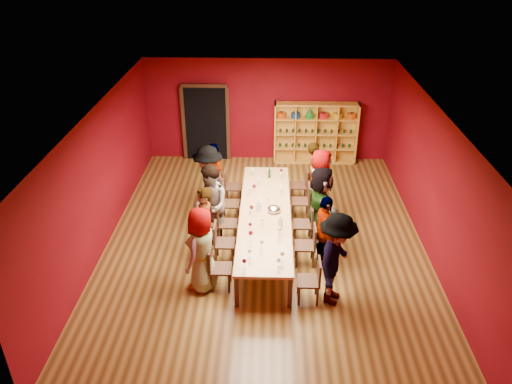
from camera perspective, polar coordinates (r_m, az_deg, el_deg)
room_shell at (r=10.47m, az=1.09°, el=1.22°), size 7.10×9.10×3.04m
tasting_table at (r=10.86m, az=1.05°, el=-2.54°), size 1.10×4.50×0.75m
doorway at (r=14.80m, az=-5.74°, el=7.87°), size 1.40×0.17×2.30m
shelving_unit at (r=14.68m, az=6.80°, el=7.05°), size 2.40×0.40×1.80m
chair_person_left_0 at (r=9.69m, az=-4.55°, el=-8.40°), size 0.42×0.42×0.89m
person_left_0 at (r=9.50m, az=-6.22°, el=-6.56°), size 0.74×0.96×1.73m
chair_person_left_1 at (r=10.39m, az=-4.07°, el=-5.54°), size 0.42×0.42×0.89m
person_left_1 at (r=10.23m, az=-5.90°, el=-3.84°), size 0.58×0.71×1.70m
chair_person_left_2 at (r=11.03m, az=-3.70°, el=-3.32°), size 0.42×0.42×0.89m
person_left_2 at (r=10.84m, az=-5.19°, el=-1.42°), size 0.73×0.99×1.82m
chair_person_left_3 at (r=11.78m, az=-3.33°, el=-1.08°), size 0.42×0.42×0.89m
person_left_3 at (r=11.61m, az=-5.43°, el=0.88°), size 0.64×1.27×1.88m
chair_person_left_4 at (r=12.53m, az=-3.01°, el=0.86°), size 0.42×0.42×0.89m
person_left_4 at (r=12.43m, az=-4.79°, el=2.14°), size 0.79×1.04×1.61m
chair_person_right_0 at (r=9.41m, az=6.50°, el=-9.78°), size 0.42×0.42×0.89m
person_right_0 at (r=9.20m, az=9.15°, el=-7.65°), size 0.89×1.30×1.86m
chair_person_right_1 at (r=10.34m, az=6.05°, el=-5.83°), size 0.42×0.42×0.89m
person_right_1 at (r=10.21m, az=7.83°, el=-4.48°), size 0.57×0.98×1.58m
chair_person_right_2 at (r=11.03m, az=5.78°, el=-3.41°), size 0.42×0.42×0.89m
person_right_2 at (r=10.84m, az=7.40°, el=-1.57°), size 0.89×1.76×1.82m
chair_person_right_3 at (r=11.91m, az=5.50°, el=-0.82°), size 0.42×0.42×0.89m
person_right_3 at (r=11.75m, az=7.35°, el=0.79°), size 0.60×0.93×1.76m
chair_person_right_4 at (r=12.62m, az=5.30°, el=0.99°), size 0.42×0.42×0.89m
person_right_4 at (r=12.51m, az=6.62°, el=2.23°), size 0.50×0.64×1.61m
wine_glass_0 at (r=11.54m, az=-0.21°, el=0.63°), size 0.09×0.09×0.21m
wine_glass_1 at (r=12.35m, az=-0.39°, el=2.51°), size 0.08×0.08×0.19m
wine_glass_2 at (r=9.83m, az=-0.61°, el=-4.73°), size 0.09×0.09×0.22m
wine_glass_3 at (r=10.85m, az=2.78°, el=-1.52°), size 0.07×0.07×0.18m
wine_glass_4 at (r=11.48m, az=2.86°, el=0.34°), size 0.08×0.08×0.19m
wine_glass_5 at (r=9.10m, az=-1.35°, el=-7.91°), size 0.08×0.08×0.20m
wine_glass_6 at (r=9.97m, az=2.71°, el=-4.26°), size 0.09×0.09×0.22m
wine_glass_7 at (r=9.14m, az=2.61°, el=-7.79°), size 0.08×0.08×0.20m
wine_glass_8 at (r=10.76m, az=-0.52°, el=-1.62°), size 0.08×0.08×0.20m
wine_glass_9 at (r=9.60m, az=0.65°, el=-5.76°), size 0.08×0.08×0.20m
wine_glass_10 at (r=11.44m, az=-0.77°, el=0.35°), size 0.08×0.08×0.21m
wine_glass_11 at (r=10.01m, az=2.75°, el=-4.24°), size 0.08×0.08×0.19m
wine_glass_12 at (r=11.58m, az=2.81°, el=0.58°), size 0.07×0.07×0.18m
wine_glass_13 at (r=11.09m, az=1.45°, el=-0.71°), size 0.08×0.08×0.19m
wine_glass_14 at (r=12.19m, az=2.88°, el=2.07°), size 0.07×0.07×0.18m
wine_glass_15 at (r=10.15m, az=-0.67°, el=-3.75°), size 0.07×0.07×0.18m
wine_glass_16 at (r=11.85m, az=0.30°, el=1.40°), size 0.08×0.08×0.21m
wine_glass_17 at (r=10.70m, az=-0.51°, el=-1.79°), size 0.09×0.09×0.21m
wine_glass_18 at (r=9.36m, az=-0.73°, el=-6.78°), size 0.08×0.08×0.19m
wine_glass_19 at (r=12.31m, az=-0.38°, el=2.46°), size 0.08×0.08×0.20m
wine_glass_20 at (r=10.29m, az=0.75°, el=-3.22°), size 0.08×0.08×0.19m
wine_glass_21 at (r=12.34m, az=2.90°, el=2.45°), size 0.08×0.08×0.19m
wine_glass_22 at (r=9.27m, az=3.01°, el=-7.09°), size 0.09×0.09×0.22m
spittoon_bowl at (r=10.82m, az=2.06°, el=-1.97°), size 0.29×0.29×0.16m
carafe_a at (r=10.83m, az=0.35°, el=-1.53°), size 0.12×0.12×0.28m
carafe_b at (r=10.29m, az=2.79°, el=-3.39°), size 0.12×0.12×0.26m
wine_bottle at (r=12.24m, az=1.54°, el=2.11°), size 0.09×0.09×0.29m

